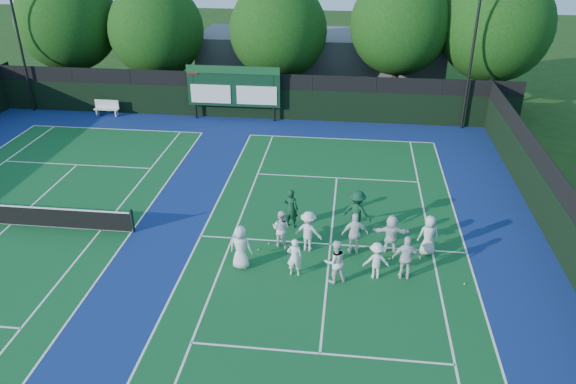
# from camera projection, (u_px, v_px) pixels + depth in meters

# --- Properties ---
(ground) EXTENTS (120.00, 120.00, 0.00)m
(ground) POSITION_uv_depth(u_px,v_px,m) (329.00, 258.00, 22.24)
(ground) COLOR #17350E
(ground) RESTS_ON ground
(court_apron) EXTENTS (34.00, 32.00, 0.01)m
(court_apron) POSITION_uv_depth(u_px,v_px,m) (189.00, 235.00, 23.75)
(court_apron) COLOR navy
(court_apron) RESTS_ON ground
(near_court) EXTENTS (11.05, 23.85, 0.01)m
(near_court) POSITION_uv_depth(u_px,v_px,m) (330.00, 244.00, 23.12)
(near_court) COLOR #104E22
(near_court) RESTS_ON ground
(left_court) EXTENTS (11.05, 23.85, 0.01)m
(left_court) POSITION_uv_depth(u_px,v_px,m) (11.00, 224.00, 24.59)
(left_court) COLOR #104E22
(left_court) RESTS_ON ground
(back_fence) EXTENTS (34.00, 0.08, 3.00)m
(back_fence) POSITION_uv_depth(u_px,v_px,m) (251.00, 98.00, 36.42)
(back_fence) COLOR black
(back_fence) RESTS_ON ground
(divider_fence_right) EXTENTS (0.08, 32.00, 3.00)m
(divider_fence_right) POSITION_uv_depth(u_px,v_px,m) (566.00, 229.00, 21.56)
(divider_fence_right) COLOR black
(divider_fence_right) RESTS_ON ground
(scoreboard) EXTENTS (6.00, 0.21, 3.55)m
(scoreboard) POSITION_uv_depth(u_px,v_px,m) (233.00, 87.00, 35.78)
(scoreboard) COLOR black
(scoreboard) RESTS_ON ground
(clubhouse) EXTENTS (18.00, 6.00, 4.00)m
(clubhouse) POSITION_uv_depth(u_px,v_px,m) (320.00, 60.00, 42.79)
(clubhouse) COLOR #5A5A5F
(clubhouse) RESTS_ON ground
(light_pole_left) EXTENTS (1.20, 0.30, 10.12)m
(light_pole_left) POSITION_uv_depth(u_px,v_px,m) (14.00, 15.00, 35.49)
(light_pole_left) COLOR black
(light_pole_left) RESTS_ON ground
(light_pole_right) EXTENTS (1.20, 0.30, 10.12)m
(light_pole_right) POSITION_uv_depth(u_px,v_px,m) (476.00, 25.00, 32.49)
(light_pole_right) COLOR black
(light_pole_right) RESTS_ON ground
(tennis_net) EXTENTS (11.30, 0.10, 1.10)m
(tennis_net) POSITION_uv_depth(u_px,v_px,m) (9.00, 214.00, 24.37)
(tennis_net) COLOR black
(tennis_net) RESTS_ON ground
(bench) EXTENTS (1.65, 0.48, 1.04)m
(bench) POSITION_uv_depth(u_px,v_px,m) (107.00, 107.00, 37.24)
(bench) COLOR silver
(bench) RESTS_ON ground
(tree_a) EXTENTS (6.96, 6.96, 8.84)m
(tree_a) POSITION_uv_depth(u_px,v_px,m) (70.00, 23.00, 39.26)
(tree_a) COLOR black
(tree_a) RESTS_ON ground
(tree_b) EXTENTS (6.52, 6.52, 8.12)m
(tree_b) POSITION_uv_depth(u_px,v_px,m) (159.00, 32.00, 38.81)
(tree_b) COLOR black
(tree_b) RESTS_ON ground
(tree_c) EXTENTS (6.57, 6.57, 8.32)m
(tree_c) POSITION_uv_depth(u_px,v_px,m) (281.00, 33.00, 37.84)
(tree_c) COLOR black
(tree_c) RESTS_ON ground
(tree_d) EXTENTS (6.51, 6.51, 8.82)m
(tree_d) POSITION_uv_depth(u_px,v_px,m) (402.00, 27.00, 36.75)
(tree_d) COLOR black
(tree_d) RESTS_ON ground
(tree_e) EXTENTS (7.17, 7.17, 9.21)m
(tree_e) POSITION_uv_depth(u_px,v_px,m) (498.00, 29.00, 36.09)
(tree_e) COLOR black
(tree_e) RESTS_ON ground
(tennis_ball_0) EXTENTS (0.07, 0.07, 0.07)m
(tennis_ball_0) POSITION_uv_depth(u_px,v_px,m) (258.00, 250.00, 22.71)
(tennis_ball_0) COLOR #BFCB17
(tennis_ball_0) RESTS_ON ground
(tennis_ball_2) EXTENTS (0.07, 0.07, 0.07)m
(tennis_ball_2) POSITION_uv_depth(u_px,v_px,m) (465.00, 284.00, 20.64)
(tennis_ball_2) COLOR #BFCB17
(tennis_ball_2) RESTS_ON ground
(tennis_ball_3) EXTENTS (0.07, 0.07, 0.07)m
(tennis_ball_3) POSITION_uv_depth(u_px,v_px,m) (269.00, 244.00, 23.10)
(tennis_ball_3) COLOR #BFCB17
(tennis_ball_3) RESTS_ON ground
(tennis_ball_4) EXTENTS (0.07, 0.07, 0.07)m
(tennis_ball_4) POSITION_uv_depth(u_px,v_px,m) (349.00, 226.00, 24.42)
(tennis_ball_4) COLOR #BFCB17
(tennis_ball_4) RESTS_ON ground
(tennis_ball_5) EXTENTS (0.07, 0.07, 0.07)m
(tennis_ball_5) POSITION_uv_depth(u_px,v_px,m) (390.00, 259.00, 22.14)
(tennis_ball_5) COLOR #BFCB17
(tennis_ball_5) RESTS_ON ground
(player_front_0) EXTENTS (0.94, 0.68, 1.78)m
(player_front_0) POSITION_uv_depth(u_px,v_px,m) (241.00, 247.00, 21.29)
(player_front_0) COLOR silver
(player_front_0) RESTS_ON ground
(player_front_1) EXTENTS (0.58, 0.39, 1.57)m
(player_front_1) POSITION_uv_depth(u_px,v_px,m) (295.00, 257.00, 20.87)
(player_front_1) COLOR white
(player_front_1) RESTS_ON ground
(player_front_2) EXTENTS (1.01, 0.91, 1.72)m
(player_front_2) POSITION_uv_depth(u_px,v_px,m) (335.00, 262.00, 20.48)
(player_front_2) COLOR white
(player_front_2) RESTS_ON ground
(player_front_3) EXTENTS (1.02, 0.67, 1.49)m
(player_front_3) POSITION_uv_depth(u_px,v_px,m) (376.00, 261.00, 20.74)
(player_front_3) COLOR white
(player_front_3) RESTS_ON ground
(player_front_4) EXTENTS (1.05, 0.46, 1.78)m
(player_front_4) POSITION_uv_depth(u_px,v_px,m) (406.00, 258.00, 20.64)
(player_front_4) COLOR silver
(player_front_4) RESTS_ON ground
(player_back_0) EXTENTS (0.94, 0.83, 1.61)m
(player_back_0) POSITION_uv_depth(u_px,v_px,m) (281.00, 229.00, 22.69)
(player_back_0) COLOR silver
(player_back_0) RESTS_ON ground
(player_back_1) EXTENTS (1.22, 0.86, 1.72)m
(player_back_1) POSITION_uv_depth(u_px,v_px,m) (308.00, 231.00, 22.40)
(player_back_1) COLOR silver
(player_back_1) RESTS_ON ground
(player_back_2) EXTENTS (1.10, 0.59, 1.78)m
(player_back_2) POSITION_uv_depth(u_px,v_px,m) (355.00, 234.00, 22.18)
(player_back_2) COLOR white
(player_back_2) RESTS_ON ground
(player_back_3) EXTENTS (1.51, 0.51, 1.61)m
(player_back_3) POSITION_uv_depth(u_px,v_px,m) (391.00, 234.00, 22.34)
(player_back_3) COLOR white
(player_back_3) RESTS_ON ground
(player_back_4) EXTENTS (0.89, 0.65, 1.68)m
(player_back_4) POSITION_uv_depth(u_px,v_px,m) (429.00, 235.00, 22.16)
(player_back_4) COLOR silver
(player_back_4) RESTS_ON ground
(coach_left) EXTENTS (0.74, 0.58, 1.79)m
(coach_left) POSITION_uv_depth(u_px,v_px,m) (291.00, 208.00, 24.03)
(coach_left) COLOR #0F3720
(coach_left) RESTS_ON ground
(coach_right) EXTENTS (1.42, 1.14, 1.92)m
(coach_right) POSITION_uv_depth(u_px,v_px,m) (357.00, 212.00, 23.62)
(coach_right) COLOR #0F3922
(coach_right) RESTS_ON ground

